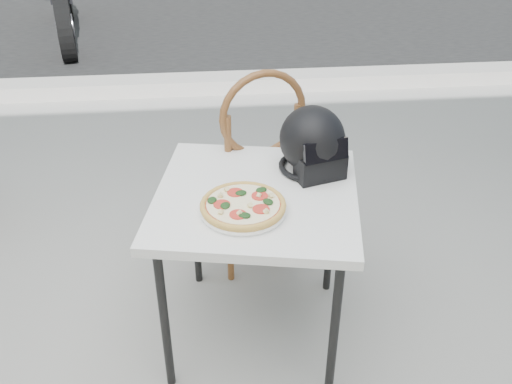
{
  "coord_description": "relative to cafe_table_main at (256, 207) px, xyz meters",
  "views": [
    {
      "loc": [
        0.34,
        -1.55,
        1.82
      ],
      "look_at": [
        0.5,
        0.15,
        0.75
      ],
      "focal_mm": 40.0,
      "sensor_mm": 36.0,
      "label": 1
    }
  ],
  "objects": [
    {
      "name": "curb",
      "position": [
        -0.51,
        2.78,
        -0.58
      ],
      "size": [
        30.0,
        0.25,
        0.12
      ],
      "primitive_type": "cube",
      "color": "#9E9A94",
      "rests_on": "ground"
    },
    {
      "name": "plate",
      "position": [
        -0.06,
        -0.12,
        0.07
      ],
      "size": [
        0.37,
        0.37,
        0.02
      ],
      "rotation": [
        0.0,
        0.0,
        -0.25
      ],
      "color": "white",
      "rests_on": "cafe_table_main"
    },
    {
      "name": "cafe_chair_main",
      "position": [
        0.04,
        0.48,
        -0.06
      ],
      "size": [
        0.49,
        0.49,
        1.03
      ],
      "rotation": [
        0.0,
        0.0,
        3.43
      ],
      "color": "brown",
      "rests_on": "ground"
    },
    {
      "name": "ground",
      "position": [
        -0.51,
        -0.22,
        -0.64
      ],
      "size": [
        80.0,
        80.0,
        0.0
      ],
      "primitive_type": "plane",
      "color": "#9B9893",
      "rests_on": "ground"
    },
    {
      "name": "cafe_table_main",
      "position": [
        0.0,
        0.0,
        0.0
      ],
      "size": [
        0.87,
        0.87,
        0.7
      ],
      "rotation": [
        0.0,
        0.0,
        -0.19
      ],
      "color": "white",
      "rests_on": "ground"
    },
    {
      "name": "pizza",
      "position": [
        -0.06,
        -0.12,
        0.09
      ],
      "size": [
        0.39,
        0.39,
        0.04
      ],
      "rotation": [
        0.0,
        0.0,
        0.39
      ],
      "color": "gold",
      "rests_on": "plate"
    },
    {
      "name": "helmet",
      "position": [
        0.23,
        0.15,
        0.18
      ],
      "size": [
        0.31,
        0.32,
        0.26
      ],
      "rotation": [
        0.0,
        0.0,
        0.28
      ],
      "color": "black",
      "rests_on": "cafe_table_main"
    }
  ]
}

